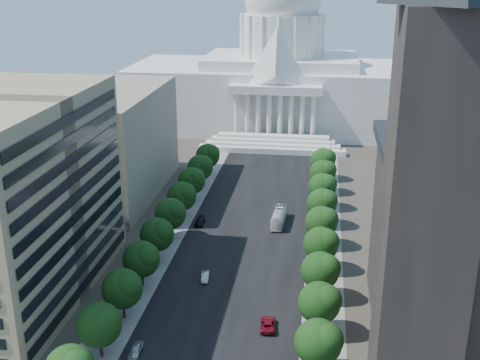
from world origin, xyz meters
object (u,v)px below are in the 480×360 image
at_px(car_red, 268,324).
at_px(car_parked, 136,350).
at_px(car_dark_b, 200,222).
at_px(car_silver, 205,277).
at_px(city_bus, 279,217).

xyz_separation_m(car_red, car_parked, (-21.45, -10.86, -0.02)).
height_order(car_red, car_dark_b, car_red).
relative_size(car_silver, car_red, 0.76).
bearing_deg(car_dark_b, car_silver, -77.97).
relative_size(car_silver, city_bus, 0.36).
relative_size(car_red, city_bus, 0.47).
bearing_deg(car_parked, car_dark_b, 87.89).
bearing_deg(car_dark_b, city_bus, 7.94).
height_order(car_red, car_parked, car_red).
bearing_deg(car_red, car_silver, -52.24).
relative_size(car_silver, car_parked, 0.95).
xyz_separation_m(car_red, city_bus, (-1.62, 47.70, 0.90)).
xyz_separation_m(car_silver, car_parked, (-6.77, -26.96, 0.06)).
height_order(car_red, city_bus, city_bus).
distance_m(car_red, city_bus, 47.74).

